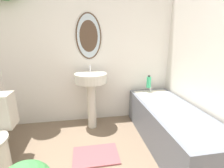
% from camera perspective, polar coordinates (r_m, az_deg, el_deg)
% --- Properties ---
extents(wall_back, '(2.70, 0.40, 2.40)m').
position_cam_1_polar(wall_back, '(2.54, -11.42, 15.37)').
color(wall_back, silver).
rests_on(wall_back, ground_plane).
extents(pedestal_sink, '(0.46, 0.46, 0.94)m').
position_cam_1_polar(pedestal_sink, '(2.36, -7.36, -0.97)').
color(pedestal_sink, beige).
rests_on(pedestal_sink, ground_plane).
extents(bathtub, '(0.63, 1.60, 0.56)m').
position_cam_1_polar(bathtub, '(2.25, 19.97, -13.48)').
color(bathtub, slate).
rests_on(bathtub, ground_plane).
extents(shampoo_bottle, '(0.07, 0.07, 0.20)m').
position_cam_1_polar(shampoo_bottle, '(2.62, 12.80, 0.70)').
color(shampoo_bottle, '#38B275').
rests_on(shampoo_bottle, bathtub).
extents(bath_mat, '(0.52, 0.36, 0.02)m').
position_cam_1_polar(bath_mat, '(2.06, -5.71, -23.70)').
color(bath_mat, '#934C51').
rests_on(bath_mat, ground_plane).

